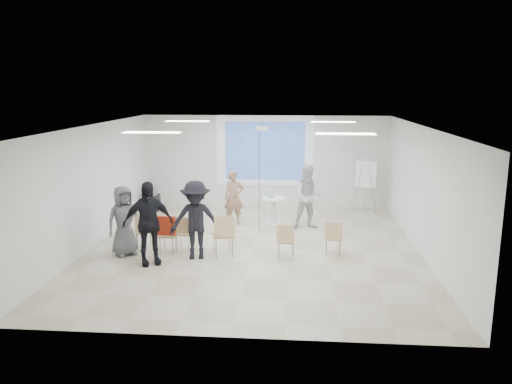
# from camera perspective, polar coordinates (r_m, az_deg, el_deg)

# --- Properties ---
(floor) EXTENTS (8.00, 9.00, 0.10)m
(floor) POSITION_cam_1_polar(r_m,az_deg,el_deg) (12.40, -0.30, -6.65)
(floor) COLOR beige
(floor) RESTS_ON ground
(ceiling) EXTENTS (8.00, 9.00, 0.10)m
(ceiling) POSITION_cam_1_polar(r_m,az_deg,el_deg) (11.79, -0.31, 7.78)
(ceiling) COLOR white
(ceiling) RESTS_ON wall_back
(wall_back) EXTENTS (8.00, 0.10, 3.00)m
(wall_back) POSITION_cam_1_polar(r_m,az_deg,el_deg) (16.47, 1.04, 3.54)
(wall_back) COLOR silver
(wall_back) RESTS_ON floor
(wall_left) EXTENTS (0.10, 9.00, 3.00)m
(wall_left) POSITION_cam_1_polar(r_m,az_deg,el_deg) (12.98, -18.42, 0.65)
(wall_left) COLOR silver
(wall_left) RESTS_ON floor
(wall_right) EXTENTS (0.10, 9.00, 3.00)m
(wall_right) POSITION_cam_1_polar(r_m,az_deg,el_deg) (12.34, 18.78, 0.06)
(wall_right) COLOR silver
(wall_right) RESTS_ON floor
(projection_halo) EXTENTS (3.20, 0.01, 2.30)m
(projection_halo) POSITION_cam_1_polar(r_m,az_deg,el_deg) (16.36, 1.03, 4.72)
(projection_halo) COLOR silver
(projection_halo) RESTS_ON wall_back
(projection_image) EXTENTS (2.60, 0.01, 1.90)m
(projection_image) POSITION_cam_1_polar(r_m,az_deg,el_deg) (16.34, 1.03, 4.71)
(projection_image) COLOR #375FBB
(projection_image) RESTS_ON wall_back
(pedestal_table) EXTENTS (0.80, 0.80, 0.82)m
(pedestal_table) POSITION_cam_1_polar(r_m,az_deg,el_deg) (14.32, 2.02, -2.01)
(pedestal_table) COLOR white
(pedestal_table) RESTS_ON floor
(player_left) EXTENTS (0.75, 0.61, 1.77)m
(player_left) POSITION_cam_1_polar(r_m,az_deg,el_deg) (14.31, -2.55, -0.25)
(player_left) COLOR #9D7660
(player_left) RESTS_ON floor
(player_right) EXTENTS (1.07, 0.91, 2.00)m
(player_right) POSITION_cam_1_polar(r_m,az_deg,el_deg) (13.93, 6.06, -0.17)
(player_right) COLOR silver
(player_right) RESTS_ON floor
(controller_left) EXTENTS (0.08, 0.13, 0.04)m
(controller_left) POSITION_cam_1_polar(r_m,az_deg,el_deg) (14.48, -1.73, 1.04)
(controller_left) COLOR silver
(controller_left) RESTS_ON player_left
(controller_right) EXTENTS (0.05, 0.11, 0.04)m
(controller_right) POSITION_cam_1_polar(r_m,az_deg,el_deg) (14.10, 5.33, 1.44)
(controller_right) COLOR white
(controller_right) RESTS_ON player_right
(chair_far_left) EXTENTS (0.58, 0.60, 0.93)m
(chair_far_left) POSITION_cam_1_polar(r_m,az_deg,el_deg) (12.37, -12.66, -4.09)
(chair_far_left) COLOR tan
(chair_far_left) RESTS_ON floor
(chair_left_mid) EXTENTS (0.42, 0.45, 0.84)m
(chair_left_mid) POSITION_cam_1_polar(r_m,az_deg,el_deg) (12.08, -10.11, -4.65)
(chair_left_mid) COLOR tan
(chair_left_mid) RESTS_ON floor
(chair_left_inner) EXTENTS (0.47, 0.49, 0.87)m
(chair_left_inner) POSITION_cam_1_polar(r_m,az_deg,el_deg) (12.15, -8.31, -4.39)
(chair_left_inner) COLOR tan
(chair_left_inner) RESTS_ON floor
(chair_center) EXTENTS (0.60, 0.62, 1.01)m
(chair_center) POSITION_cam_1_polar(r_m,az_deg,el_deg) (11.64, -3.73, -4.61)
(chair_center) COLOR tan
(chair_center) RESTS_ON floor
(chair_right_inner) EXTENTS (0.42, 0.45, 0.84)m
(chair_right_inner) POSITION_cam_1_polar(r_m,az_deg,el_deg) (11.49, 3.42, -5.33)
(chair_right_inner) COLOR tan
(chair_right_inner) RESTS_ON floor
(chair_right_far) EXTENTS (0.40, 0.43, 0.84)m
(chair_right_far) POSITION_cam_1_polar(r_m,az_deg,el_deg) (11.84, 8.84, -4.94)
(chair_right_far) COLOR tan
(chair_right_far) RESTS_ON floor
(red_jacket) EXTENTS (0.48, 0.15, 0.45)m
(red_jacket) POSITION_cam_1_polar(r_m,az_deg,el_deg) (11.88, -10.30, -3.81)
(red_jacket) COLOR #AA2B14
(red_jacket) RESTS_ON chair_left_mid
(laptop) EXTENTS (0.35, 0.28, 0.03)m
(laptop) POSITION_cam_1_polar(r_m,az_deg,el_deg) (12.25, -8.16, -4.48)
(laptop) COLOR black
(laptop) RESTS_ON chair_left_inner
(audience_left) EXTENTS (1.47, 1.26, 2.17)m
(audience_left) POSITION_cam_1_polar(r_m,az_deg,el_deg) (11.27, -12.27, -2.83)
(audience_left) COLOR black
(audience_left) RESTS_ON floor
(audience_mid) EXTENTS (1.43, 0.91, 2.07)m
(audience_mid) POSITION_cam_1_polar(r_m,az_deg,el_deg) (11.48, -6.92, -2.62)
(audience_mid) COLOR black
(audience_mid) RESTS_ON floor
(audience_outer) EXTENTS (1.08, 1.04, 1.86)m
(audience_outer) POSITION_cam_1_polar(r_m,az_deg,el_deg) (12.08, -14.88, -2.74)
(audience_outer) COLOR slate
(audience_outer) RESTS_ON floor
(flipchart_easel) EXTENTS (0.73, 0.57, 1.73)m
(flipchart_easel) POSITION_cam_1_polar(r_m,az_deg,el_deg) (15.80, 12.45, 2.07)
(flipchart_easel) COLOR gray
(flipchart_easel) RESTS_ON floor
(av_cart) EXTENTS (0.52, 0.43, 0.74)m
(av_cart) POSITION_cam_1_polar(r_m,az_deg,el_deg) (16.34, -11.80, -0.92)
(av_cart) COLOR black
(av_cart) RESTS_ON floor
(ceiling_projector) EXTENTS (0.30, 0.25, 3.00)m
(ceiling_projector) POSITION_cam_1_polar(r_m,az_deg,el_deg) (13.29, 0.67, 6.69)
(ceiling_projector) COLOR white
(ceiling_projector) RESTS_ON ceiling
(fluor_panel_nw) EXTENTS (1.20, 0.30, 0.02)m
(fluor_panel_nw) POSITION_cam_1_polar(r_m,az_deg,el_deg) (14.07, -7.83, 8.02)
(fluor_panel_nw) COLOR white
(fluor_panel_nw) RESTS_ON ceiling
(fluor_panel_ne) EXTENTS (1.20, 0.30, 0.02)m
(fluor_panel_ne) POSITION_cam_1_polar(r_m,az_deg,el_deg) (13.78, 8.80, 7.91)
(fluor_panel_ne) COLOR white
(fluor_panel_ne) RESTS_ON ceiling
(fluor_panel_sw) EXTENTS (1.20, 0.30, 0.02)m
(fluor_panel_sw) POSITION_cam_1_polar(r_m,az_deg,el_deg) (10.69, -11.83, 6.67)
(fluor_panel_sw) COLOR white
(fluor_panel_sw) RESTS_ON ceiling
(fluor_panel_se) EXTENTS (1.20, 0.30, 0.02)m
(fluor_panel_se) POSITION_cam_1_polar(r_m,az_deg,el_deg) (10.31, 10.19, 6.55)
(fluor_panel_se) COLOR white
(fluor_panel_se) RESTS_ON ceiling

